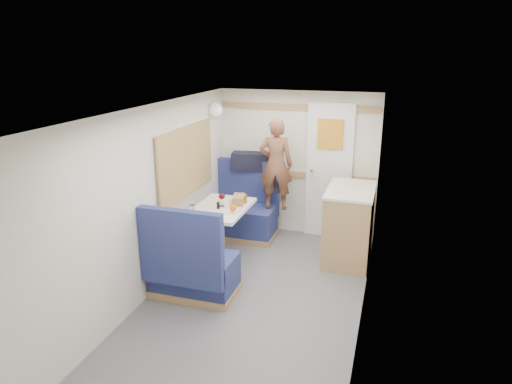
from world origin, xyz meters
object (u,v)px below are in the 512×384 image
(dome_light, at_px, (215,110))
(tumbler_left, at_px, (192,209))
(tray, at_px, (215,214))
(duffel_bag, at_px, (250,161))
(tumbler_right, at_px, (221,201))
(cheese_block, at_px, (211,213))
(orange_fruit, at_px, (233,208))
(bench_far, at_px, (244,216))
(dinette_table, at_px, (221,219))
(person, at_px, (276,164))
(bench_near, at_px, (192,271))
(galley_counter, at_px, (349,224))
(bread_loaf, at_px, (239,200))
(pepper_grinder, at_px, (218,206))
(beer_glass, at_px, (244,199))
(wine_glass, at_px, (222,197))

(dome_light, bearing_deg, tumbler_left, -81.95)
(tray, xyz_separation_m, tumbler_left, (-0.26, -0.03, 0.04))
(dome_light, xyz_separation_m, tray, (0.43, -1.13, -1.02))
(dome_light, relative_size, tray, 0.65)
(duffel_bag, relative_size, tumbler_right, 4.83)
(cheese_block, bearing_deg, tray, 62.90)
(orange_fruit, bearing_deg, bench_far, 101.69)
(dinette_table, bearing_deg, duffel_bag, 89.34)
(orange_fruit, height_order, cheese_block, orange_fruit)
(tray, distance_m, orange_fruit, 0.23)
(person, bearing_deg, bench_near, 67.65)
(bench_near, distance_m, tumbler_right, 1.04)
(orange_fruit, bearing_deg, bench_near, -105.84)
(galley_counter, bearing_deg, person, 161.81)
(bench_near, bearing_deg, duffel_bag, 89.63)
(bench_far, distance_m, bread_loaf, 0.85)
(dome_light, xyz_separation_m, person, (0.83, 0.04, -0.69))
(galley_counter, relative_size, pepper_grinder, 9.66)
(pepper_grinder, bearing_deg, bench_near, -90.62)
(pepper_grinder, bearing_deg, dome_light, 112.68)
(person, xyz_separation_m, beer_glass, (-0.22, -0.66, -0.29))
(duffel_bag, distance_m, wine_glass, 1.12)
(tray, bearing_deg, pepper_grinder, 98.69)
(person, bearing_deg, tumbler_left, 52.81)
(galley_counter, distance_m, cheese_block, 1.72)
(bread_loaf, bearing_deg, tumbler_left, -128.23)
(beer_glass, height_order, pepper_grinder, beer_glass)
(wine_glass, xyz_separation_m, beer_glass, (0.21, 0.21, -0.07))
(person, bearing_deg, tumbler_right, 52.14)
(bench_near, bearing_deg, tumbler_left, 112.31)
(dome_light, xyz_separation_m, cheese_block, (0.40, -1.18, -0.99))
(tumbler_right, xyz_separation_m, pepper_grinder, (0.03, -0.17, -0.01))
(bench_near, distance_m, orange_fruit, 0.90)
(orange_fruit, height_order, tumbler_right, tumbler_right)
(bench_near, bearing_deg, tray, 86.49)
(tumbler_left, bearing_deg, cheese_block, -3.04)
(cheese_block, bearing_deg, galley_counter, 31.11)
(dinette_table, relative_size, tumbler_left, 8.86)
(bench_far, bearing_deg, wine_glass, -89.25)
(bench_near, height_order, beer_glass, bench_near)
(pepper_grinder, bearing_deg, person, 66.35)
(dome_light, relative_size, pepper_grinder, 2.10)
(wine_glass, bearing_deg, pepper_grinder, -91.35)
(dome_light, distance_m, wine_glass, 1.29)
(duffel_bag, height_order, tumbler_right, duffel_bag)
(person, bearing_deg, orange_fruit, 68.87)
(pepper_grinder, bearing_deg, bread_loaf, 60.97)
(bench_far, distance_m, tumbler_right, 0.93)
(bench_near, distance_m, cheese_block, 0.70)
(tumbler_right, distance_m, pepper_grinder, 0.17)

